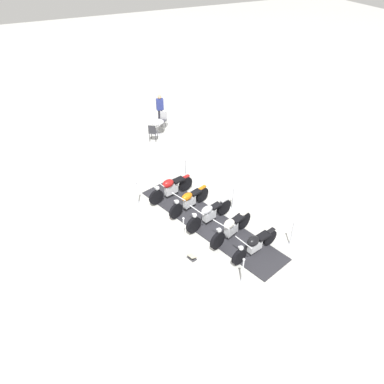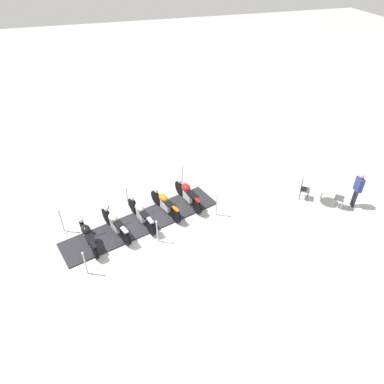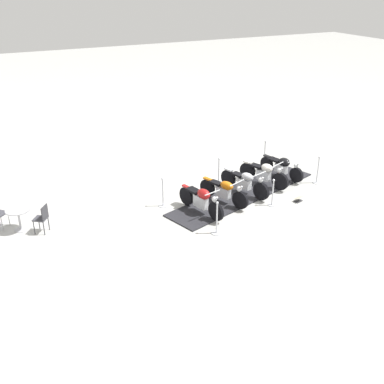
{
  "view_description": "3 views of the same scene",
  "coord_description": "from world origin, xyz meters",
  "px_view_note": "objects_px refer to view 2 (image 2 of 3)",
  "views": [
    {
      "loc": [
        -10.27,
        5.56,
        9.95
      ],
      "look_at": [
        1.5,
        0.04,
        0.56
      ],
      "focal_mm": 36.06,
      "sensor_mm": 36.0,
      "label": 1
    },
    {
      "loc": [
        -1.15,
        -11.18,
        10.0
      ],
      "look_at": [
        2.34,
        0.47,
        0.79
      ],
      "focal_mm": 32.8,
      "sensor_mm": 36.0,
      "label": 2
    },
    {
      "loc": [
        8.83,
        13.48,
        7.65
      ],
      "look_at": [
        2.36,
        0.31,
        0.7
      ],
      "focal_mm": 43.44,
      "sensor_mm": 36.0,
      "label": 3
    }
  ],
  "objects_px": {
    "bystander_person": "(358,187)",
    "cafe_chair_near_table": "(342,197)",
    "stanchion_left_mid": "(157,235)",
    "stanchion_right_front": "(183,179)",
    "stanchion_right_rear": "(63,224)",
    "motorcycle_copper": "(165,203)",
    "stanchion_left_front": "(216,209)",
    "motorcycle_black": "(88,235)",
    "stanchion_right_mid": "(128,200)",
    "cafe_chair_across_table": "(304,188)",
    "motorcycle_maroon": "(187,193)",
    "motorcycle_cream": "(115,224)",
    "motorcycle_chrome": "(141,213)",
    "info_placard": "(104,207)",
    "cafe_table": "(323,192)",
    "stanchion_left_rear": "(86,267)"
  },
  "relations": [
    {
      "from": "bystander_person",
      "to": "cafe_chair_near_table",
      "type": "bearing_deg",
      "value": 3.74
    },
    {
      "from": "stanchion_left_mid",
      "to": "cafe_chair_near_table",
      "type": "relative_size",
      "value": 1.15
    },
    {
      "from": "stanchion_right_front",
      "to": "bystander_person",
      "type": "xyz_separation_m",
      "value": [
        6.86,
        -3.7,
        0.68
      ]
    },
    {
      "from": "stanchion_right_rear",
      "to": "stanchion_right_front",
      "type": "distance_m",
      "value": 5.8
    },
    {
      "from": "motorcycle_copper",
      "to": "stanchion_left_front",
      "type": "height_order",
      "value": "stanchion_left_front"
    },
    {
      "from": "motorcycle_black",
      "to": "stanchion_left_mid",
      "type": "bearing_deg",
      "value": -117.18
    },
    {
      "from": "stanchion_right_mid",
      "to": "cafe_chair_across_table",
      "type": "distance_m",
      "value": 7.95
    },
    {
      "from": "motorcycle_maroon",
      "to": "stanchion_right_front",
      "type": "xyz_separation_m",
      "value": [
        0.17,
        1.41,
        -0.21
      ]
    },
    {
      "from": "stanchion_right_mid",
      "to": "stanchion_right_front",
      "type": "distance_m",
      "value": 2.9
    },
    {
      "from": "motorcycle_copper",
      "to": "motorcycle_cream",
      "type": "bearing_deg",
      "value": 86.83
    },
    {
      "from": "motorcycle_chrome",
      "to": "stanchion_left_mid",
      "type": "height_order",
      "value": "stanchion_left_mid"
    },
    {
      "from": "bystander_person",
      "to": "info_placard",
      "type": "bearing_deg",
      "value": -3.93
    },
    {
      "from": "bystander_person",
      "to": "motorcycle_maroon",
      "type": "bearing_deg",
      "value": -6.26
    },
    {
      "from": "stanchion_right_rear",
      "to": "cafe_chair_across_table",
      "type": "xyz_separation_m",
      "value": [
        10.53,
        -0.81,
        0.18
      ]
    },
    {
      "from": "motorcycle_black",
      "to": "cafe_chair_across_table",
      "type": "relative_size",
      "value": 2.24
    },
    {
      "from": "info_placard",
      "to": "cafe_chair_across_table",
      "type": "distance_m",
      "value": 9.03
    },
    {
      "from": "motorcycle_maroon",
      "to": "stanchion_right_rear",
      "type": "height_order",
      "value": "stanchion_right_rear"
    },
    {
      "from": "stanchion_left_mid",
      "to": "cafe_table",
      "type": "bearing_deg",
      "value": 2.94
    },
    {
      "from": "motorcycle_copper",
      "to": "motorcycle_chrome",
      "type": "xyz_separation_m",
      "value": [
        -1.1,
        -0.35,
        -0.01
      ]
    },
    {
      "from": "motorcycle_cream",
      "to": "stanchion_right_front",
      "type": "distance_m",
      "value": 4.27
    },
    {
      "from": "motorcycle_copper",
      "to": "stanchion_right_rear",
      "type": "xyz_separation_m",
      "value": [
        -4.26,
        0.04,
        -0.14
      ]
    },
    {
      "from": "stanchion_left_mid",
      "to": "cafe_table",
      "type": "xyz_separation_m",
      "value": [
        7.63,
        0.39,
        0.22
      ]
    },
    {
      "from": "cafe_table",
      "to": "cafe_chair_near_table",
      "type": "relative_size",
      "value": 0.81
    },
    {
      "from": "cafe_chair_near_table",
      "to": "stanchion_right_front",
      "type": "bearing_deg",
      "value": 15.34
    },
    {
      "from": "motorcycle_chrome",
      "to": "stanchion_right_rear",
      "type": "xyz_separation_m",
      "value": [
        -3.16,
        0.38,
        -0.13
      ]
    },
    {
      "from": "motorcycle_maroon",
      "to": "cafe_chair_near_table",
      "type": "xyz_separation_m",
      "value": [
        6.41,
        -2.2,
        -0.0
      ]
    },
    {
      "from": "stanchion_right_front",
      "to": "stanchion_left_front",
      "type": "relative_size",
      "value": 1.03
    },
    {
      "from": "motorcycle_black",
      "to": "bystander_person",
      "type": "distance_m",
      "value": 11.49
    },
    {
      "from": "motorcycle_maroon",
      "to": "cafe_chair_near_table",
      "type": "distance_m",
      "value": 6.78
    },
    {
      "from": "cafe_table",
      "to": "motorcycle_cream",
      "type": "bearing_deg",
      "value": 176.47
    },
    {
      "from": "motorcycle_copper",
      "to": "stanchion_left_mid",
      "type": "relative_size",
      "value": 1.89
    },
    {
      "from": "motorcycle_cream",
      "to": "motorcycle_black",
      "type": "height_order",
      "value": "motorcycle_cream"
    },
    {
      "from": "motorcycle_copper",
      "to": "stanchion_left_rear",
      "type": "relative_size",
      "value": 1.87
    },
    {
      "from": "stanchion_left_front",
      "to": "info_placard",
      "type": "distance_m",
      "value": 4.99
    },
    {
      "from": "info_placard",
      "to": "cafe_chair_near_table",
      "type": "bearing_deg",
      "value": -33.43
    },
    {
      "from": "stanchion_left_mid",
      "to": "info_placard",
      "type": "bearing_deg",
      "value": 124.38
    },
    {
      "from": "motorcycle_cream",
      "to": "stanchion_right_front",
      "type": "relative_size",
      "value": 1.85
    },
    {
      "from": "stanchion_left_mid",
      "to": "stanchion_left_rear",
      "type": "distance_m",
      "value": 2.9
    },
    {
      "from": "motorcycle_cream",
      "to": "stanchion_left_mid",
      "type": "distance_m",
      "value": 1.8
    },
    {
      "from": "motorcycle_chrome",
      "to": "cafe_chair_near_table",
      "type": "relative_size",
      "value": 2.34
    },
    {
      "from": "motorcycle_maroon",
      "to": "bystander_person",
      "type": "bearing_deg",
      "value": -122.02
    },
    {
      "from": "stanchion_left_rear",
      "to": "bystander_person",
      "type": "relative_size",
      "value": 0.65
    },
    {
      "from": "motorcycle_chrome",
      "to": "bystander_person",
      "type": "distance_m",
      "value": 9.39
    },
    {
      "from": "motorcycle_maroon",
      "to": "stanchion_left_rear",
      "type": "distance_m",
      "value": 5.4
    },
    {
      "from": "stanchion_right_front",
      "to": "cafe_chair_near_table",
      "type": "relative_size",
      "value": 1.2
    },
    {
      "from": "motorcycle_black",
      "to": "cafe_chair_near_table",
      "type": "bearing_deg",
      "value": -108.11
    },
    {
      "from": "motorcycle_chrome",
      "to": "stanchion_left_mid",
      "type": "relative_size",
      "value": 2.04
    },
    {
      "from": "stanchion_right_mid",
      "to": "cafe_table",
      "type": "bearing_deg",
      "value": -14.38
    },
    {
      "from": "motorcycle_cream",
      "to": "motorcycle_maroon",
      "type": "bearing_deg",
      "value": -93.73
    },
    {
      "from": "motorcycle_chrome",
      "to": "cafe_table",
      "type": "distance_m",
      "value": 8.09
    }
  ]
}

